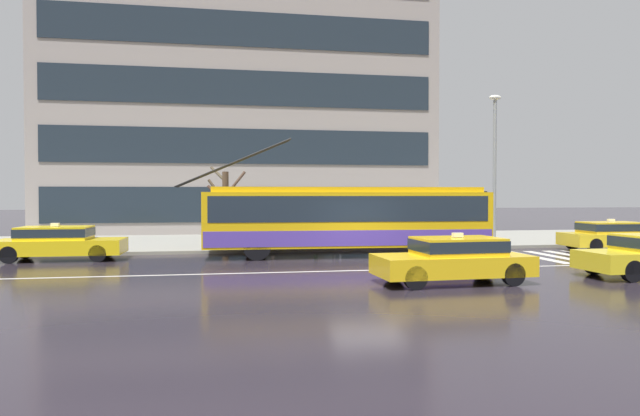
{
  "coord_description": "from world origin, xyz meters",
  "views": [
    {
      "loc": [
        -4.9,
        -18.62,
        2.44
      ],
      "look_at": [
        -1.15,
        3.0,
        1.92
      ],
      "focal_mm": 31.28,
      "sensor_mm": 36.0,
      "label": 1
    }
  ],
  "objects_px": {
    "taxi_queued_behind_bus": "(58,241)",
    "street_lamp": "(495,156)",
    "trolleybus": "(347,218)",
    "pedestrian_at_shelter": "(248,226)",
    "taxi_ahead_of_bus": "(613,235)",
    "pedestrian_walking_past": "(274,210)",
    "bus_shelter": "(295,204)",
    "pedestrian_approaching_curb": "(316,225)",
    "taxi_oncoming_near": "(454,258)",
    "street_tree_bare": "(225,203)"
  },
  "relations": [
    {
      "from": "taxi_queued_behind_bus",
      "to": "street_lamp",
      "type": "height_order",
      "value": "street_lamp"
    },
    {
      "from": "trolleybus",
      "to": "taxi_queued_behind_bus",
      "type": "bearing_deg",
      "value": 178.42
    },
    {
      "from": "pedestrian_at_shelter",
      "to": "taxi_ahead_of_bus",
      "type": "bearing_deg",
      "value": -10.52
    },
    {
      "from": "pedestrian_walking_past",
      "to": "street_lamp",
      "type": "relative_size",
      "value": 0.28
    },
    {
      "from": "taxi_queued_behind_bus",
      "to": "taxi_ahead_of_bus",
      "type": "bearing_deg",
      "value": -0.91
    },
    {
      "from": "pedestrian_at_shelter",
      "to": "street_lamp",
      "type": "xyz_separation_m",
      "value": [
        11.57,
        -0.09,
        3.18
      ]
    },
    {
      "from": "bus_shelter",
      "to": "pedestrian_approaching_curb",
      "type": "distance_m",
      "value": 1.52
    },
    {
      "from": "taxi_ahead_of_bus",
      "to": "pedestrian_walking_past",
      "type": "distance_m",
      "value": 15.05
    },
    {
      "from": "pedestrian_approaching_curb",
      "to": "pedestrian_walking_past",
      "type": "distance_m",
      "value": 2.08
    },
    {
      "from": "taxi_ahead_of_bus",
      "to": "pedestrian_at_shelter",
      "type": "distance_m",
      "value": 15.98
    },
    {
      "from": "taxi_ahead_of_bus",
      "to": "pedestrian_walking_past",
      "type": "relative_size",
      "value": 2.32
    },
    {
      "from": "taxi_oncoming_near",
      "to": "pedestrian_at_shelter",
      "type": "distance_m",
      "value": 11.43
    },
    {
      "from": "pedestrian_approaching_curb",
      "to": "street_lamp",
      "type": "distance_m",
      "value": 9.11
    },
    {
      "from": "taxi_ahead_of_bus",
      "to": "bus_shelter",
      "type": "height_order",
      "value": "bus_shelter"
    },
    {
      "from": "trolleybus",
      "to": "street_lamp",
      "type": "height_order",
      "value": "street_lamp"
    },
    {
      "from": "bus_shelter",
      "to": "street_lamp",
      "type": "relative_size",
      "value": 0.6
    },
    {
      "from": "trolleybus",
      "to": "street_lamp",
      "type": "bearing_deg",
      "value": 19.58
    },
    {
      "from": "taxi_ahead_of_bus",
      "to": "pedestrian_approaching_curb",
      "type": "height_order",
      "value": "pedestrian_approaching_curb"
    },
    {
      "from": "pedestrian_approaching_curb",
      "to": "taxi_oncoming_near",
      "type": "bearing_deg",
      "value": -78.23
    },
    {
      "from": "taxi_queued_behind_bus",
      "to": "taxi_oncoming_near",
      "type": "bearing_deg",
      "value": -31.65
    },
    {
      "from": "pedestrian_walking_past",
      "to": "street_tree_bare",
      "type": "height_order",
      "value": "street_tree_bare"
    },
    {
      "from": "bus_shelter",
      "to": "street_lamp",
      "type": "distance_m",
      "value": 9.71
    },
    {
      "from": "street_lamp",
      "to": "trolleybus",
      "type": "bearing_deg",
      "value": -160.42
    },
    {
      "from": "pedestrian_walking_past",
      "to": "taxi_queued_behind_bus",
      "type": "bearing_deg",
      "value": -157.51
    },
    {
      "from": "pedestrian_approaching_curb",
      "to": "street_tree_bare",
      "type": "bearing_deg",
      "value": 165.5
    },
    {
      "from": "taxi_oncoming_near",
      "to": "pedestrian_at_shelter",
      "type": "xyz_separation_m",
      "value": [
        -5.2,
        10.17,
        0.39
      ]
    },
    {
      "from": "bus_shelter",
      "to": "street_tree_bare",
      "type": "relative_size",
      "value": 1.15
    },
    {
      "from": "taxi_oncoming_near",
      "to": "taxi_ahead_of_bus",
      "type": "distance_m",
      "value": 12.77
    },
    {
      "from": "pedestrian_walking_past",
      "to": "pedestrian_approaching_curb",
      "type": "bearing_deg",
      "value": -21.2
    },
    {
      "from": "bus_shelter",
      "to": "taxi_queued_behind_bus",
      "type": "bearing_deg",
      "value": -158.84
    },
    {
      "from": "pedestrian_at_shelter",
      "to": "taxi_queued_behind_bus",
      "type": "bearing_deg",
      "value": -160.37
    },
    {
      "from": "bus_shelter",
      "to": "pedestrian_at_shelter",
      "type": "height_order",
      "value": "bus_shelter"
    },
    {
      "from": "street_tree_bare",
      "to": "trolleybus",
      "type": "bearing_deg",
      "value": -40.27
    },
    {
      "from": "bus_shelter",
      "to": "pedestrian_at_shelter",
      "type": "relative_size",
      "value": 2.62
    },
    {
      "from": "taxi_ahead_of_bus",
      "to": "taxi_queued_behind_bus",
      "type": "bearing_deg",
      "value": 179.09
    },
    {
      "from": "pedestrian_approaching_curb",
      "to": "street_tree_bare",
      "type": "relative_size",
      "value": 0.44
    },
    {
      "from": "bus_shelter",
      "to": "pedestrian_walking_past",
      "type": "distance_m",
      "value": 1.07
    },
    {
      "from": "taxi_ahead_of_bus",
      "to": "street_lamp",
      "type": "relative_size",
      "value": 0.64
    },
    {
      "from": "taxi_oncoming_near",
      "to": "taxi_queued_behind_bus",
      "type": "bearing_deg",
      "value": 148.35
    },
    {
      "from": "bus_shelter",
      "to": "pedestrian_at_shelter",
      "type": "bearing_deg",
      "value": -154.06
    },
    {
      "from": "pedestrian_walking_past",
      "to": "street_lamp",
      "type": "height_order",
      "value": "street_lamp"
    },
    {
      "from": "pedestrian_approaching_curb",
      "to": "street_tree_bare",
      "type": "xyz_separation_m",
      "value": [
        -4.07,
        1.05,
        0.99
      ]
    },
    {
      "from": "taxi_oncoming_near",
      "to": "street_tree_bare",
      "type": "xyz_separation_m",
      "value": [
        -6.22,
        11.4,
        1.38
      ]
    },
    {
      "from": "trolleybus",
      "to": "taxi_oncoming_near",
      "type": "bearing_deg",
      "value": -79.21
    },
    {
      "from": "taxi_queued_behind_bus",
      "to": "street_tree_bare",
      "type": "distance_m",
      "value": 7.34
    },
    {
      "from": "trolleybus",
      "to": "pedestrian_at_shelter",
      "type": "bearing_deg",
      "value": 143.09
    },
    {
      "from": "taxi_oncoming_near",
      "to": "taxi_ahead_of_bus",
      "type": "relative_size",
      "value": 0.95
    },
    {
      "from": "taxi_ahead_of_bus",
      "to": "pedestrian_at_shelter",
      "type": "bearing_deg",
      "value": 169.48
    },
    {
      "from": "street_lamp",
      "to": "pedestrian_approaching_curb",
      "type": "bearing_deg",
      "value": 178.16
    },
    {
      "from": "street_lamp",
      "to": "pedestrian_walking_past",
      "type": "bearing_deg",
      "value": 174.55
    }
  ]
}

